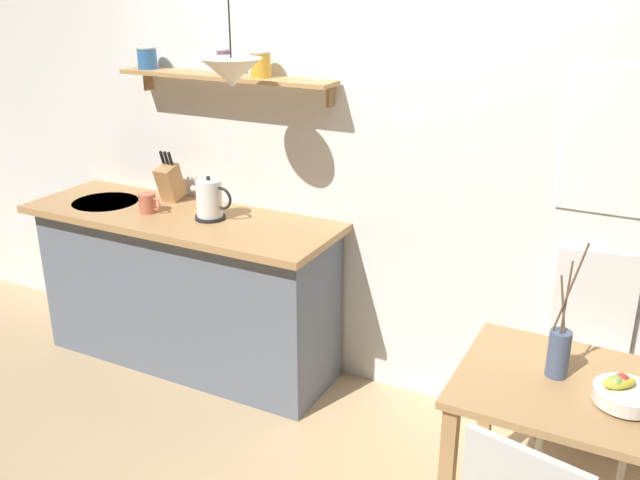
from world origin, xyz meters
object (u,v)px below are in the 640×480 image
Objects in this scene: dining_chair_far at (589,355)px; coffee_mug_by_sink at (148,203)px; electric_kettle at (210,200)px; twig_vase at (559,351)px; fruit_bowl at (624,393)px; pendant_lamp at (232,72)px; dining_table at (587,416)px; knife_block at (170,182)px.

coffee_mug_by_sink is at bearing -175.53° from dining_chair_far.
twig_vase is at bearing -12.35° from electric_kettle.
fruit_bowl is 0.91× the size of electric_kettle.
fruit_bowl is at bearing -10.47° from pendant_lamp.
coffee_mug_by_sink reaches higher than dining_table.
dining_table is 0.57m from dining_chair_far.
pendant_lamp is at bearing 169.53° from fruit_bowl.
electric_kettle reaches higher than fruit_bowl.
coffee_mug_by_sink is at bearing 172.03° from pendant_lamp.
dining_chair_far is at bearing 9.26° from pendant_lamp.
pendant_lamp reaches higher than fruit_bowl.
twig_vase is at bearing -8.69° from coffee_mug_by_sink.
dining_table is at bearing -14.06° from knife_block.
knife_block reaches higher than coffee_mug_by_sink.
pendant_lamp reaches higher than twig_vase.
dining_table is at bearing -12.56° from electric_kettle.
dining_chair_far is at bearing 4.47° from coffee_mug_by_sink.
electric_kettle is at bearing 167.44° from dining_table.
electric_kettle reaches higher than dining_chair_far.
knife_block reaches higher than electric_kettle.
twig_vase is at bearing -13.98° from knife_block.
pendant_lamp is at bearing -170.74° from dining_chair_far.
coffee_mug_by_sink is (-2.52, 0.44, 0.21)m from fruit_bowl.
dining_table is at bearing -15.46° from twig_vase.
twig_vase reaches higher than electric_kettle.
coffee_mug_by_sink is at bearing 170.18° from fruit_bowl.
coffee_mug_by_sink reaches higher than dining_chair_far.
knife_block reaches higher than dining_table.
knife_block is at bearing 179.02° from dining_chair_far.
twig_vase reaches higher than coffee_mug_by_sink.
knife_block reaches higher than dining_chair_far.
pendant_lamp is (-1.69, -0.28, 1.19)m from dining_chair_far.
dining_chair_far is 7.37× the size of coffee_mug_by_sink.
electric_kettle is 0.58× the size of pendant_lamp.
dining_chair_far is at bearing -0.98° from knife_block.
twig_vase is 1.88m from pendant_lamp.
dining_table is 2.11m from pendant_lamp.
pendant_lamp reaches higher than knife_block.
knife_block reaches higher than fruit_bowl.
dining_table is 7.08× the size of coffee_mug_by_sink.
fruit_bowl is 1.65× the size of coffee_mug_by_sink.
dining_chair_far is at bearing 3.30° from electric_kettle.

